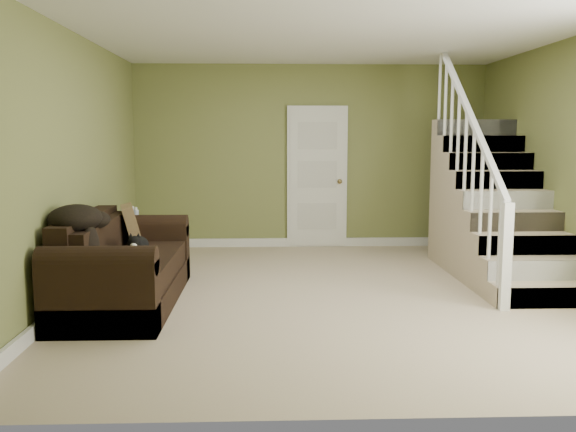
{
  "coord_description": "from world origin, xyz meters",
  "views": [
    {
      "loc": [
        -0.63,
        -6.0,
        1.59
      ],
      "look_at": [
        -0.41,
        0.09,
        0.79
      ],
      "focal_mm": 38.0,
      "sensor_mm": 36.0,
      "label": 1
    }
  ],
  "objects": [
    {
      "name": "ceiling",
      "position": [
        0.0,
        0.0,
        2.6
      ],
      "size": [
        5.0,
        5.5,
        0.01
      ],
      "primitive_type": "cube",
      "color": "white",
      "rests_on": "wall_back"
    },
    {
      "name": "wall_front",
      "position": [
        0.0,
        -2.75,
        1.3
      ],
      "size": [
        5.0,
        0.04,
        2.6
      ],
      "primitive_type": "cube",
      "color": "olive",
      "rests_on": "floor"
    },
    {
      "name": "throw_pillow",
      "position": [
        -2.05,
        0.4,
        0.65
      ],
      "size": [
        0.33,
        0.5,
        0.47
      ],
      "primitive_type": "cube",
      "rotation": [
        0.0,
        -0.24,
        0.25
      ],
      "color": "#492E1D",
      "rests_on": "sofa"
    },
    {
      "name": "throw_blanket",
      "position": [
        -2.29,
        -0.7,
        0.88
      ],
      "size": [
        0.52,
        0.64,
        0.24
      ],
      "primitive_type": "ellipsoid",
      "rotation": [
        0.0,
        0.0,
        -0.15
      ],
      "color": "black",
      "rests_on": "sofa"
    },
    {
      "name": "banana",
      "position": [
        -1.9,
        -0.49,
        0.49
      ],
      "size": [
        0.11,
        0.21,
        0.06
      ],
      "primitive_type": "ellipsoid",
      "rotation": [
        0.0,
        0.0,
        0.28
      ],
      "color": "yellow",
      "rests_on": "sofa"
    },
    {
      "name": "floor",
      "position": [
        0.0,
        0.0,
        0.0
      ],
      "size": [
        5.0,
        5.5,
        0.01
      ],
      "primitive_type": "cube",
      "color": "tan",
      "rests_on": "ground"
    },
    {
      "name": "side_table",
      "position": [
        -2.22,
        1.13,
        0.28
      ],
      "size": [
        0.56,
        0.56,
        0.77
      ],
      "rotation": [
        0.0,
        0.0,
        -0.31
      ],
      "color": "black",
      "rests_on": "floor"
    },
    {
      "name": "wall_back",
      "position": [
        0.0,
        2.75,
        1.3
      ],
      "size": [
        5.0,
        0.04,
        2.6
      ],
      "primitive_type": "cube",
      "color": "olive",
      "rests_on": "floor"
    },
    {
      "name": "wall_left",
      "position": [
        -2.5,
        0.0,
        1.3
      ],
      "size": [
        0.04,
        5.5,
        2.6
      ],
      "primitive_type": "cube",
      "color": "olive",
      "rests_on": "floor"
    },
    {
      "name": "baseboard_right",
      "position": [
        2.47,
        0.0,
        0.06
      ],
      "size": [
        0.04,
        5.5,
        0.12
      ],
      "primitive_type": "cube",
      "color": "white",
      "rests_on": "floor"
    },
    {
      "name": "staircase",
      "position": [
        1.99,
        0.97,
        0.64
      ],
      "size": [
        1.0,
        2.51,
        2.82
      ],
      "color": "tan",
      "rests_on": "floor"
    },
    {
      "name": "sofa",
      "position": [
        -2.02,
        -0.26,
        0.33
      ],
      "size": [
        0.93,
        2.16,
        0.86
      ],
      "color": "black",
      "rests_on": "floor"
    },
    {
      "name": "cat",
      "position": [
        -1.85,
        -0.28,
        0.56
      ],
      "size": [
        0.25,
        0.52,
        0.25
      ],
      "rotation": [
        0.0,
        0.0,
        0.03
      ],
      "color": "black",
      "rests_on": "sofa"
    },
    {
      "name": "baseboard_left",
      "position": [
        -2.47,
        0.0,
        0.06
      ],
      "size": [
        0.04,
        5.5,
        0.12
      ],
      "primitive_type": "cube",
      "color": "white",
      "rests_on": "floor"
    },
    {
      "name": "door",
      "position": [
        0.1,
        2.71,
        1.01
      ],
      "size": [
        0.86,
        0.12,
        2.02
      ],
      "color": "white",
      "rests_on": "floor"
    },
    {
      "name": "baseboard_back",
      "position": [
        0.0,
        2.72,
        0.06
      ],
      "size": [
        5.0,
        0.04,
        0.12
      ],
      "primitive_type": "cube",
      "color": "white",
      "rests_on": "floor"
    }
  ]
}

